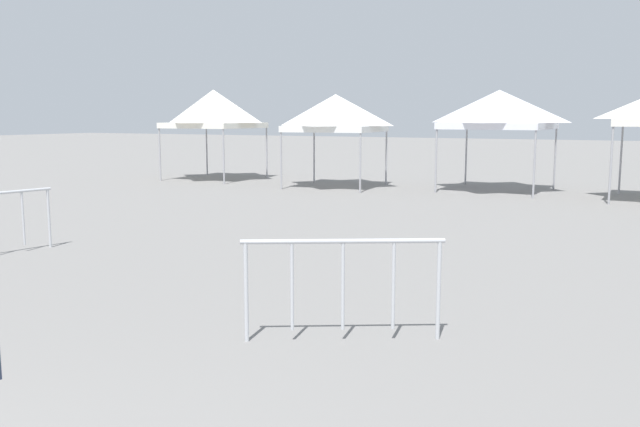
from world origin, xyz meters
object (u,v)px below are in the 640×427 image
Objects in this scene: canopy_tent_behind_right at (214,109)px; canopy_tent_center at (336,113)px; canopy_tent_right_of_center at (499,110)px; crowd_barrier_by_lift at (343,270)px.

canopy_tent_behind_right is 5.23m from canopy_tent_center.
canopy_tent_right_of_center reaches higher than canopy_tent_center.
canopy_tent_behind_right is 10.24m from canopy_tent_right_of_center.
canopy_tent_center is at bearing -5.45° from canopy_tent_behind_right.
canopy_tent_center is 1.63× the size of crowd_barrier_by_lift.
canopy_tent_right_of_center is (5.01, 1.24, 0.10)m from canopy_tent_center.
canopy_tent_right_of_center reaches higher than crowd_barrier_by_lift.
canopy_tent_center is 0.94× the size of canopy_tent_right_of_center.
crowd_barrier_by_lift is at bearing -83.27° from canopy_tent_right_of_center.
canopy_tent_behind_right is at bearing -175.84° from canopy_tent_right_of_center.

